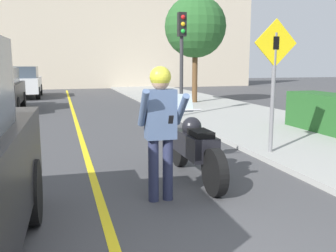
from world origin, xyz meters
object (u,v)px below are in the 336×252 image
at_px(crossing_sign, 274,73).
at_px(parked_car_white, 22,82).
at_px(person_biker, 161,119).
at_px(street_tree, 195,27).
at_px(motorcycle, 195,147).
at_px(traffic_light, 182,44).

relative_size(crossing_sign, parked_car_white, 0.61).
xyz_separation_m(person_biker, street_tree, (4.59, 11.19, 2.29)).
distance_m(street_tree, parked_car_white, 10.00).
xyz_separation_m(street_tree, parked_car_white, (-7.77, 5.75, -2.56)).
bearing_deg(crossing_sign, motorcycle, -154.85).
distance_m(person_biker, crossing_sign, 3.27).
bearing_deg(crossing_sign, parked_car_white, 111.21).
height_order(crossing_sign, street_tree, street_tree).
relative_size(street_tree, parked_car_white, 1.11).
bearing_deg(motorcycle, traffic_light, 73.64).
relative_size(person_biker, crossing_sign, 0.70).
distance_m(crossing_sign, parked_car_white, 16.35).
bearing_deg(traffic_light, motorcycle, -106.36).
relative_size(motorcycle, parked_car_white, 0.55).
bearing_deg(parked_car_white, motorcycle, -76.23).
relative_size(motorcycle, crossing_sign, 0.90).
height_order(crossing_sign, traffic_light, traffic_light).
bearing_deg(street_tree, parked_car_white, 143.48).
relative_size(traffic_light, street_tree, 0.72).
bearing_deg(person_biker, street_tree, 67.69).
distance_m(crossing_sign, street_tree, 9.81).
distance_m(motorcycle, person_biker, 1.27).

